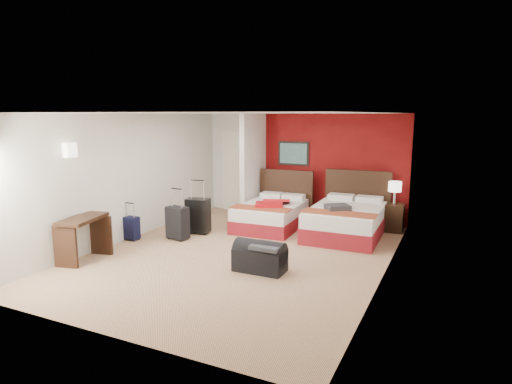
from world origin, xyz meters
The scene contains 17 objects.
ground centered at (0.00, 0.00, 0.00)m, with size 6.50×6.50×0.00m, color tan.
room_walls centered at (-1.40, 1.42, 1.26)m, with size 5.02×6.52×2.50m.
red_accent_panel centered at (0.75, 3.23, 1.25)m, with size 3.50×0.04×2.50m, color maroon.
partition_wall centered at (-1.00, 2.61, 1.25)m, with size 0.12×1.20×2.50m, color silver.
entry_door centered at (-1.75, 3.20, 1.02)m, with size 0.82×0.06×2.05m, color silver.
bed_left centered at (-0.25, 1.92, 0.27)m, with size 1.25×1.78×0.53m, color silver.
bed_right centered at (1.42, 1.96, 0.30)m, with size 1.40×2.00×0.60m, color silver.
red_suitcase_open centered at (-0.15, 1.82, 0.58)m, with size 0.58×0.80×0.10m, color #AB0E14.
jacket_bundle centered at (1.32, 1.66, 0.65)m, with size 0.45×0.36×0.11m, color #38383D.
nightstand centered at (2.24, 2.79, 0.30)m, with size 0.43×0.43×0.60m, color black.
table_lamp centered at (2.24, 2.79, 0.84)m, with size 0.27×0.27×0.48m, color white.
suitcase_black centered at (-1.45, 0.85, 0.36)m, with size 0.48×0.30×0.71m, color black.
suitcase_charcoal centered at (-1.57, 0.29, 0.32)m, with size 0.43×0.27×0.63m, color black.
suitcase_navy centered at (-2.39, -0.15, 0.22)m, with size 0.32×0.20×0.44m, color black.
duffel_bag centered at (0.67, -0.63, 0.21)m, with size 0.81×0.43×0.41m, color black.
jacket_draped centered at (0.82, -0.68, 0.44)m, with size 0.47×0.40×0.06m, color #39393F.
desk centered at (-2.25, -1.46, 0.38)m, with size 0.46×0.92×0.77m, color black.
Camera 1 is at (3.45, -6.64, 2.48)m, focal length 30.41 mm.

